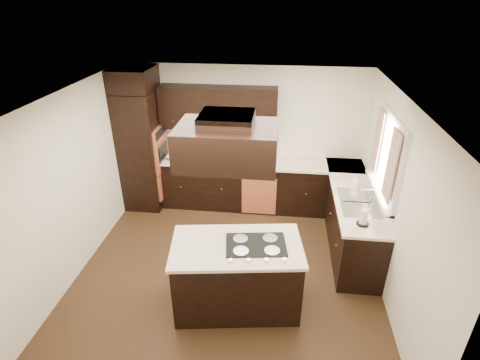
% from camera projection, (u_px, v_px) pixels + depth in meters
% --- Properties ---
extents(floor, '(4.20, 4.20, 0.02)m').
position_uv_depth(floor, '(228.00, 269.00, 5.43)').
color(floor, '#53381F').
rests_on(floor, ground).
extents(ceiling, '(4.20, 4.20, 0.02)m').
position_uv_depth(ceiling, '(225.00, 98.00, 4.26)').
color(ceiling, white).
rests_on(ceiling, ground).
extents(wall_back, '(4.20, 0.02, 2.50)m').
position_uv_depth(wall_back, '(244.00, 136.00, 6.70)').
color(wall_back, white).
rests_on(wall_back, ground).
extents(wall_front, '(4.20, 0.02, 2.50)m').
position_uv_depth(wall_front, '(188.00, 323.00, 2.99)').
color(wall_front, white).
rests_on(wall_front, ground).
extents(wall_left, '(0.02, 4.20, 2.50)m').
position_uv_depth(wall_left, '(73.00, 185.00, 5.06)').
color(wall_left, white).
rests_on(wall_left, ground).
extents(wall_right, '(0.02, 4.20, 2.50)m').
position_uv_depth(wall_right, '(395.00, 204.00, 4.63)').
color(wall_right, white).
rests_on(wall_right, ground).
extents(oven_column, '(0.65, 0.75, 2.12)m').
position_uv_depth(oven_column, '(142.00, 150.00, 6.62)').
color(oven_column, black).
rests_on(oven_column, floor).
extents(wall_oven_face, '(0.05, 0.62, 0.78)m').
position_uv_depth(wall_oven_face, '(161.00, 148.00, 6.55)').
color(wall_oven_face, '#D36A41').
rests_on(wall_oven_face, oven_column).
extents(base_cabinets_back, '(2.93, 0.60, 0.88)m').
position_uv_depth(base_cabinets_back, '(244.00, 184.00, 6.80)').
color(base_cabinets_back, black).
rests_on(base_cabinets_back, floor).
extents(base_cabinets_right, '(0.60, 2.40, 0.88)m').
position_uv_depth(base_cabinets_right, '(350.00, 217.00, 5.82)').
color(base_cabinets_right, black).
rests_on(base_cabinets_right, floor).
extents(countertop_back, '(2.93, 0.63, 0.04)m').
position_uv_depth(countertop_back, '(244.00, 162.00, 6.58)').
color(countertop_back, '#FFE5CF').
rests_on(countertop_back, base_cabinets_back).
extents(countertop_right, '(0.63, 2.40, 0.04)m').
position_uv_depth(countertop_right, '(354.00, 192.00, 5.61)').
color(countertop_right, '#FFE5CF').
rests_on(countertop_right, base_cabinets_right).
extents(upper_cabinets, '(2.00, 0.34, 0.72)m').
position_uv_depth(upper_cabinets, '(218.00, 108.00, 6.33)').
color(upper_cabinets, black).
rests_on(upper_cabinets, wall_back).
extents(dishwasher_front, '(0.60, 0.05, 0.72)m').
position_uv_depth(dishwasher_front, '(259.00, 195.00, 6.53)').
color(dishwasher_front, '#D36A41').
rests_on(dishwasher_front, floor).
extents(window_frame, '(0.06, 1.32, 1.12)m').
position_uv_depth(window_frame, '(388.00, 156.00, 4.93)').
color(window_frame, white).
rests_on(window_frame, wall_right).
extents(window_pane, '(0.00, 1.20, 1.00)m').
position_uv_depth(window_pane, '(390.00, 156.00, 4.93)').
color(window_pane, white).
rests_on(window_pane, wall_right).
extents(curtain_left, '(0.02, 0.34, 0.90)m').
position_uv_depth(curtain_left, '(391.00, 166.00, 4.54)').
color(curtain_left, '#FBE0C5').
rests_on(curtain_left, wall_right).
extents(curtain_right, '(0.02, 0.34, 0.90)m').
position_uv_depth(curtain_right, '(377.00, 141.00, 5.28)').
color(curtain_right, '#FBE0C5').
rests_on(curtain_right, wall_right).
extents(sink_rim, '(0.52, 0.84, 0.01)m').
position_uv_depth(sink_rim, '(359.00, 202.00, 5.29)').
color(sink_rim, silver).
rests_on(sink_rim, countertop_right).
extents(island, '(1.60, 1.02, 0.88)m').
position_uv_depth(island, '(237.00, 276.00, 4.64)').
color(island, black).
rests_on(island, floor).
extents(island_top, '(1.66, 1.08, 0.04)m').
position_uv_depth(island_top, '(237.00, 247.00, 4.43)').
color(island_top, '#FFE5CF').
rests_on(island_top, island).
extents(cooktop, '(0.77, 0.57, 0.01)m').
position_uv_depth(cooktop, '(256.00, 245.00, 4.42)').
color(cooktop, black).
rests_on(cooktop, island_top).
extents(range_hood, '(1.05, 0.72, 0.42)m').
position_uv_depth(range_hood, '(227.00, 145.00, 3.93)').
color(range_hood, black).
rests_on(range_hood, ceiling).
extents(hood_duct, '(0.55, 0.50, 0.13)m').
position_uv_depth(hood_duct, '(227.00, 120.00, 3.80)').
color(hood_duct, black).
rests_on(hood_duct, ceiling).
extents(blender_base, '(0.15, 0.15, 0.10)m').
position_uv_depth(blender_base, '(175.00, 156.00, 6.62)').
color(blender_base, silver).
rests_on(blender_base, countertop_back).
extents(blender_pitcher, '(0.13, 0.13, 0.26)m').
position_uv_depth(blender_pitcher, '(175.00, 147.00, 6.54)').
color(blender_pitcher, silver).
rests_on(blender_pitcher, blender_base).
extents(spice_rack, '(0.33, 0.16, 0.27)m').
position_uv_depth(spice_rack, '(209.00, 151.00, 6.59)').
color(spice_rack, black).
rests_on(spice_rack, countertop_back).
extents(mixing_bowl, '(0.27, 0.27, 0.06)m').
position_uv_depth(mixing_bowl, '(174.00, 157.00, 6.62)').
color(mixing_bowl, white).
rests_on(mixing_bowl, countertop_back).
extents(soap_bottle, '(0.11, 0.11, 0.21)m').
position_uv_depth(soap_bottle, '(355.00, 182.00, 5.64)').
color(soap_bottle, white).
rests_on(soap_bottle, countertop_right).
extents(paper_towel, '(0.13, 0.13, 0.23)m').
position_uv_depth(paper_towel, '(364.00, 217.00, 4.75)').
color(paper_towel, white).
rests_on(paper_towel, countertop_right).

